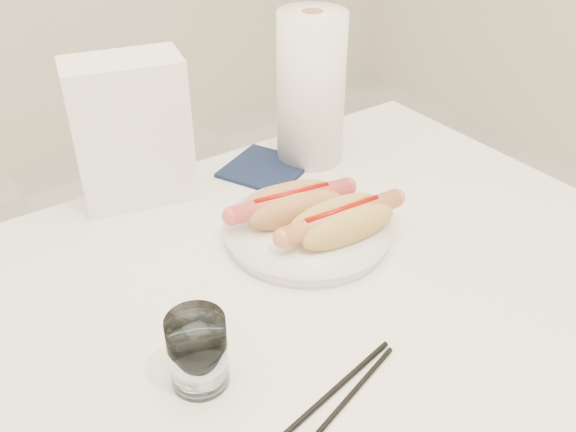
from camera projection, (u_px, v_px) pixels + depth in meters
table at (267, 336)px, 0.86m from camera, size 1.20×0.80×0.75m
plate at (307, 232)px, 0.95m from camera, size 0.32×0.32×0.02m
hotdog_left at (292, 205)px, 0.95m from camera, size 0.20×0.10×0.05m
hotdog_right at (342, 222)px, 0.91m from camera, size 0.20×0.09×0.05m
water_glass at (198, 351)px, 0.69m from camera, size 0.07×0.07×0.09m
chopstick_near at (345, 402)px, 0.69m from camera, size 0.19×0.07×0.01m
chopstick_far at (327, 396)px, 0.70m from camera, size 0.22×0.05×0.01m
napkin_box at (131, 131)px, 0.99m from camera, size 0.20×0.14×0.24m
navy_napkin at (265, 169)px, 1.12m from camera, size 0.18×0.18×0.01m
paper_towel_roll at (311, 89)px, 1.09m from camera, size 0.15×0.15×0.27m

